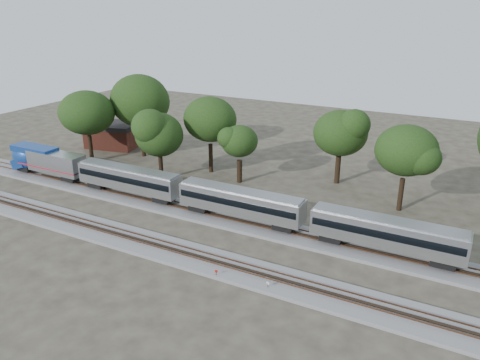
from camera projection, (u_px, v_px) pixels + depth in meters
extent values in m
plane|color=#383328|center=(198.00, 239.00, 54.85)|extent=(160.00, 160.00, 0.00)
cube|color=slate|center=(224.00, 218.00, 59.74)|extent=(160.00, 5.00, 0.40)
cube|color=brown|center=(221.00, 217.00, 58.99)|extent=(160.00, 0.08, 0.15)
cube|color=brown|center=(227.00, 213.00, 60.17)|extent=(160.00, 0.08, 0.15)
cube|color=slate|center=(179.00, 253.00, 51.48)|extent=(160.00, 5.00, 0.40)
cube|color=brown|center=(175.00, 252.00, 50.72)|extent=(160.00, 0.08, 0.15)
cube|color=brown|center=(182.00, 246.00, 51.91)|extent=(160.00, 0.08, 0.15)
cube|color=#AFB1B6|center=(57.00, 162.00, 71.64)|extent=(9.96, 2.82, 3.10)
ellipsoid|color=navy|center=(25.00, 157.00, 74.85)|extent=(5.07, 2.93, 4.32)
cube|color=navy|center=(34.00, 149.00, 73.14)|extent=(7.98, 2.76, 0.94)
cube|color=black|center=(26.00, 152.00, 74.31)|extent=(0.42, 2.16, 1.23)
cube|color=maroon|center=(52.00, 166.00, 72.42)|extent=(12.21, 2.86, 0.17)
cube|color=black|center=(27.00, 167.00, 75.40)|extent=(2.44, 2.07, 0.85)
cube|color=black|center=(72.00, 177.00, 71.08)|extent=(2.44, 2.07, 0.85)
cube|color=#AFB1B6|center=(129.00, 178.00, 65.46)|extent=(16.35, 2.82, 2.82)
cube|color=black|center=(129.00, 176.00, 65.36)|extent=(15.78, 2.87, 0.85)
cube|color=gray|center=(128.00, 169.00, 64.94)|extent=(15.97, 2.25, 0.33)
cube|color=black|center=(99.00, 183.00, 68.70)|extent=(2.44, 2.07, 0.85)
cube|color=black|center=(164.00, 198.00, 63.51)|extent=(2.44, 2.07, 0.85)
cube|color=#AFB1B6|center=(240.00, 202.00, 57.70)|extent=(16.35, 2.82, 2.82)
cube|color=black|center=(240.00, 200.00, 57.60)|extent=(15.78, 2.87, 0.85)
cube|color=gray|center=(240.00, 191.00, 57.19)|extent=(15.97, 2.25, 0.33)
cube|color=black|center=(200.00, 206.00, 60.94)|extent=(2.44, 2.07, 0.85)
cube|color=black|center=(284.00, 225.00, 55.76)|extent=(2.44, 2.07, 0.85)
cube|color=#AFB1B6|center=(387.00, 233.00, 49.94)|extent=(16.35, 2.82, 2.82)
cube|color=black|center=(387.00, 230.00, 49.84)|extent=(15.78, 2.87, 0.85)
cube|color=gray|center=(388.00, 220.00, 49.43)|extent=(15.97, 2.25, 0.33)
cube|color=black|center=(332.00, 236.00, 53.18)|extent=(2.44, 2.07, 0.85)
cube|color=black|center=(444.00, 261.00, 48.00)|extent=(2.44, 2.07, 0.85)
cylinder|color=#512D19|center=(216.00, 275.00, 46.88)|extent=(0.06, 0.06, 0.88)
cylinder|color=red|center=(216.00, 271.00, 46.74)|extent=(0.31, 0.11, 0.31)
cylinder|color=#512D19|center=(268.00, 287.00, 44.87)|extent=(0.06, 0.06, 0.90)
cylinder|color=silver|center=(268.00, 283.00, 44.72)|extent=(0.32, 0.09, 0.32)
cube|color=#512D19|center=(222.00, 277.00, 47.06)|extent=(0.56, 0.41, 0.30)
cube|color=maroon|center=(114.00, 137.00, 89.96)|extent=(10.46, 8.26, 3.74)
cube|color=black|center=(113.00, 125.00, 89.15)|extent=(10.70, 8.50, 0.84)
cylinder|color=black|center=(91.00, 149.00, 81.18)|extent=(0.70, 0.70, 4.67)
ellipsoid|color=#193311|center=(87.00, 113.00, 78.94)|extent=(8.80, 8.80, 7.48)
cylinder|color=black|center=(143.00, 141.00, 83.99)|extent=(0.70, 0.70, 5.41)
ellipsoid|color=#193311|center=(140.00, 101.00, 81.40)|extent=(10.20, 10.20, 8.67)
cylinder|color=black|center=(161.00, 167.00, 72.99)|extent=(0.70, 0.70, 3.90)
ellipsoid|color=#193311|center=(159.00, 135.00, 71.12)|extent=(7.36, 7.36, 6.26)
cylinder|color=black|center=(211.00, 158.00, 76.05)|extent=(0.70, 0.70, 4.75)
ellipsoid|color=#193311|center=(210.00, 119.00, 73.77)|extent=(8.95, 8.95, 7.61)
cylinder|color=black|center=(239.00, 171.00, 71.87)|extent=(0.70, 0.70, 3.54)
ellipsoid|color=#193311|center=(239.00, 141.00, 70.17)|extent=(6.68, 6.68, 5.68)
cylinder|color=black|center=(338.00, 170.00, 71.44)|extent=(0.70, 0.70, 4.26)
ellipsoid|color=#193311|center=(340.00, 133.00, 69.40)|extent=(8.04, 8.04, 6.83)
cylinder|color=black|center=(401.00, 194.00, 61.88)|extent=(0.70, 0.70, 4.49)
ellipsoid|color=#193311|center=(406.00, 150.00, 59.72)|extent=(8.48, 8.48, 7.20)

